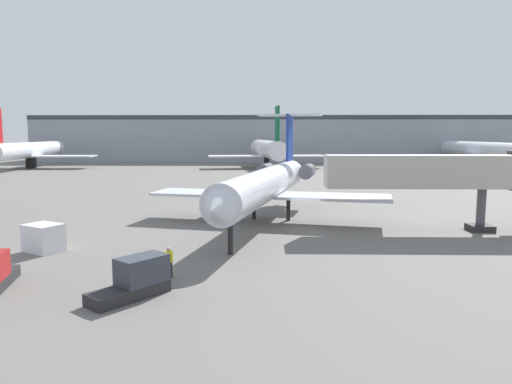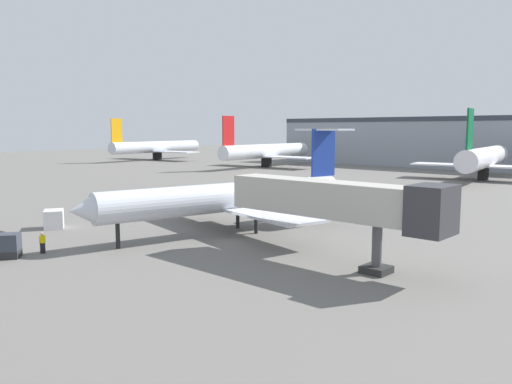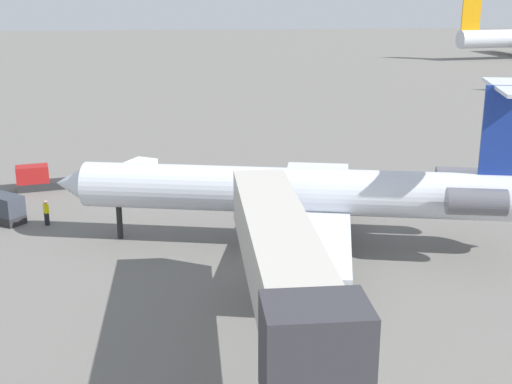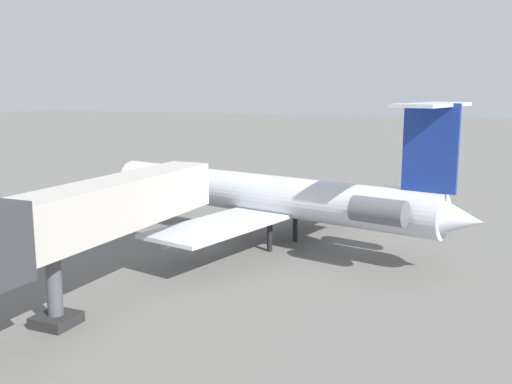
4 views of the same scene
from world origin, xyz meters
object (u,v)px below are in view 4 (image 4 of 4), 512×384
object	(u,v)px
jet_bridge	(90,213)
ground_crew_marshaller	(122,200)
cargo_container_uld	(225,187)
baggage_tug_trailing	(154,185)
regional_jet	(270,194)
baggage_tug_lead	(102,196)

from	to	relation	value
jet_bridge	ground_crew_marshaller	size ratio (longest dim) A/B	10.38
jet_bridge	cargo_container_uld	xyz separation A→B (m)	(-29.44, -7.41, -3.81)
ground_crew_marshaller	cargo_container_uld	xyz separation A→B (m)	(-9.51, 5.60, 0.06)
ground_crew_marshaller	baggage_tug_trailing	size ratio (longest dim) A/B	0.40
regional_jet	baggage_tug_lead	bearing A→B (deg)	-108.19
jet_bridge	baggage_tug_trailing	distance (m)	32.48
regional_jet	cargo_container_uld	world-z (taller)	regional_jet
cargo_container_uld	baggage_tug_lead	bearing A→B (deg)	-45.20
baggage_tug_trailing	cargo_container_uld	world-z (taller)	baggage_tug_trailing
baggage_tug_trailing	cargo_container_uld	size ratio (longest dim) A/B	1.45
ground_crew_marshaller	baggage_tug_lead	distance (m)	3.18
jet_bridge	baggage_tug_trailing	world-z (taller)	jet_bridge
ground_crew_marshaller	baggage_tug_lead	xyz separation A→B (m)	(-0.94, -3.03, -0.02)
jet_bridge	baggage_tug_lead	bearing A→B (deg)	-142.45
baggage_tug_trailing	cargo_container_uld	distance (m)	7.88
regional_jet	ground_crew_marshaller	xyz separation A→B (m)	(-5.53, -16.65, -2.69)
baggage_tug_lead	cargo_container_uld	distance (m)	12.17
regional_jet	jet_bridge	distance (m)	14.90
regional_jet	ground_crew_marshaller	world-z (taller)	regional_jet
cargo_container_uld	baggage_tug_trailing	bearing A→B (deg)	-82.60
jet_bridge	baggage_tug_lead	world-z (taller)	jet_bridge
baggage_tug_lead	jet_bridge	bearing A→B (deg)	37.55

